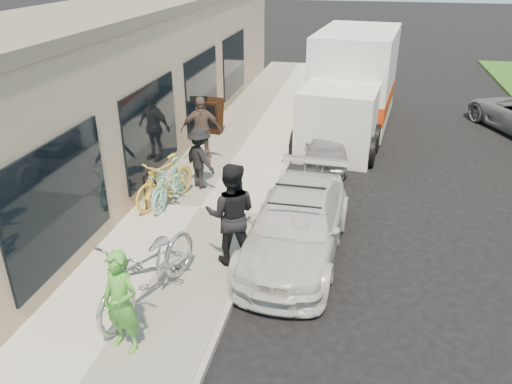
{
  "coord_description": "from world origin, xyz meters",
  "views": [
    {
      "loc": [
        1.44,
        -6.74,
        5.49
      ],
      "look_at": [
        -0.51,
        2.24,
        1.05
      ],
      "focal_mm": 35.0,
      "sensor_mm": 36.0,
      "label": 1
    }
  ],
  "objects_px": {
    "cruiser_bike_a": "(170,183)",
    "bystander_b": "(201,131)",
    "sedan_silver": "(328,146)",
    "moving_truck": "(352,88)",
    "woman_rider": "(121,302)",
    "sedan_white": "(297,224)",
    "sandwich_board": "(211,116)",
    "man_standing": "(231,214)",
    "bystander_a": "(200,158)",
    "bike_rack": "(150,186)",
    "cruiser_bike_b": "(171,187)",
    "tandem_bike": "(150,268)",
    "cruiser_bike_c": "(165,181)"
  },
  "relations": [
    {
      "from": "cruiser_bike_a",
      "to": "bystander_b",
      "type": "xyz_separation_m",
      "value": [
        -0.06,
        2.53,
        0.42
      ]
    },
    {
      "from": "sedan_silver",
      "to": "moving_truck",
      "type": "bearing_deg",
      "value": 80.38
    },
    {
      "from": "woman_rider",
      "to": "sedan_white",
      "type": "bearing_deg",
      "value": 73.95
    },
    {
      "from": "sandwich_board",
      "to": "woman_rider",
      "type": "distance_m",
      "value": 9.73
    },
    {
      "from": "man_standing",
      "to": "bystander_a",
      "type": "xyz_separation_m",
      "value": [
        -1.6,
        3.05,
        -0.23
      ]
    },
    {
      "from": "bystander_b",
      "to": "bike_rack",
      "type": "bearing_deg",
      "value": -116.91
    },
    {
      "from": "cruiser_bike_b",
      "to": "sedan_white",
      "type": "bearing_deg",
      "value": -15.4
    },
    {
      "from": "tandem_bike",
      "to": "bike_rack",
      "type": "bearing_deg",
      "value": 126.7
    },
    {
      "from": "tandem_bike",
      "to": "bystander_a",
      "type": "height_order",
      "value": "bystander_a"
    },
    {
      "from": "sedan_white",
      "to": "sedan_silver",
      "type": "bearing_deg",
      "value": 90.63
    },
    {
      "from": "bike_rack",
      "to": "cruiser_bike_b",
      "type": "relative_size",
      "value": 0.53
    },
    {
      "from": "tandem_bike",
      "to": "man_standing",
      "type": "distance_m",
      "value": 1.82
    },
    {
      "from": "sedan_white",
      "to": "bystander_a",
      "type": "xyz_separation_m",
      "value": [
        -2.72,
        2.28,
        0.28
      ]
    },
    {
      "from": "cruiser_bike_b",
      "to": "cruiser_bike_c",
      "type": "distance_m",
      "value": 0.19
    },
    {
      "from": "tandem_bike",
      "to": "cruiser_bike_a",
      "type": "distance_m",
      "value": 3.67
    },
    {
      "from": "man_standing",
      "to": "cruiser_bike_b",
      "type": "bearing_deg",
      "value": -53.78
    },
    {
      "from": "man_standing",
      "to": "moving_truck",
      "type": "bearing_deg",
      "value": -109.79
    },
    {
      "from": "cruiser_bike_c",
      "to": "woman_rider",
      "type": "bearing_deg",
      "value": -54.24
    },
    {
      "from": "sedan_white",
      "to": "tandem_bike",
      "type": "relative_size",
      "value": 1.76
    },
    {
      "from": "sedan_silver",
      "to": "cruiser_bike_b",
      "type": "xyz_separation_m",
      "value": [
        -3.32,
        -3.64,
        0.07
      ]
    },
    {
      "from": "sedan_silver",
      "to": "cruiser_bike_c",
      "type": "distance_m",
      "value": 5.03
    },
    {
      "from": "bike_rack",
      "to": "tandem_bike",
      "type": "xyz_separation_m",
      "value": [
        1.4,
        -3.26,
        0.14
      ]
    },
    {
      "from": "cruiser_bike_b",
      "to": "sandwich_board",
      "type": "bearing_deg",
      "value": 102.52
    },
    {
      "from": "sedan_silver",
      "to": "cruiser_bike_c",
      "type": "xyz_separation_m",
      "value": [
        -3.45,
        -3.65,
        0.21
      ]
    },
    {
      "from": "moving_truck",
      "to": "bystander_a",
      "type": "distance_m",
      "value": 6.78
    },
    {
      "from": "man_standing",
      "to": "cruiser_bike_a",
      "type": "relative_size",
      "value": 1.15
    },
    {
      "from": "cruiser_bike_c",
      "to": "bystander_a",
      "type": "xyz_separation_m",
      "value": [
        0.52,
        1.04,
        0.2
      ]
    },
    {
      "from": "cruiser_bike_b",
      "to": "bike_rack",
      "type": "bearing_deg",
      "value": -142.01
    },
    {
      "from": "sedan_white",
      "to": "tandem_bike",
      "type": "xyz_separation_m",
      "value": [
        -2.11,
        -2.26,
        0.18
      ]
    },
    {
      "from": "moving_truck",
      "to": "cruiser_bike_c",
      "type": "xyz_separation_m",
      "value": [
        -3.91,
        -6.89,
        -0.7
      ]
    },
    {
      "from": "tandem_bike",
      "to": "cruiser_bike_a",
      "type": "height_order",
      "value": "tandem_bike"
    },
    {
      "from": "tandem_bike",
      "to": "cruiser_bike_b",
      "type": "bearing_deg",
      "value": 119.52
    },
    {
      "from": "man_standing",
      "to": "bystander_b",
      "type": "relative_size",
      "value": 1.06
    },
    {
      "from": "cruiser_bike_a",
      "to": "sedan_white",
      "type": "bearing_deg",
      "value": -13.45
    },
    {
      "from": "moving_truck",
      "to": "tandem_bike",
      "type": "relative_size",
      "value": 2.63
    },
    {
      "from": "bike_rack",
      "to": "woman_rider",
      "type": "distance_m",
      "value": 4.59
    },
    {
      "from": "sandwich_board",
      "to": "cruiser_bike_b",
      "type": "distance_m",
      "value": 5.04
    },
    {
      "from": "bike_rack",
      "to": "sedan_white",
      "type": "height_order",
      "value": "sedan_white"
    },
    {
      "from": "bike_rack",
      "to": "moving_truck",
      "type": "bearing_deg",
      "value": 59.63
    },
    {
      "from": "man_standing",
      "to": "bystander_b",
      "type": "xyz_separation_m",
      "value": [
        -2.06,
        4.57,
        -0.06
      ]
    },
    {
      "from": "bike_rack",
      "to": "bystander_a",
      "type": "height_order",
      "value": "bystander_a"
    },
    {
      "from": "woman_rider",
      "to": "cruiser_bike_a",
      "type": "xyz_separation_m",
      "value": [
        -1.05,
        4.61,
        -0.3
      ]
    },
    {
      "from": "cruiser_bike_b",
      "to": "bystander_b",
      "type": "xyz_separation_m",
      "value": [
        -0.07,
        2.55,
        0.51
      ]
    },
    {
      "from": "woman_rider",
      "to": "sedan_silver",
      "type": "bearing_deg",
      "value": 90.25
    },
    {
      "from": "bike_rack",
      "to": "man_standing",
      "type": "bearing_deg",
      "value": -36.66
    },
    {
      "from": "tandem_bike",
      "to": "bystander_a",
      "type": "xyz_separation_m",
      "value": [
        -0.61,
        4.53,
        0.1
      ]
    },
    {
      "from": "bike_rack",
      "to": "sedan_silver",
      "type": "height_order",
      "value": "bike_rack"
    },
    {
      "from": "bike_rack",
      "to": "tandem_bike",
      "type": "distance_m",
      "value": 3.55
    },
    {
      "from": "cruiser_bike_c",
      "to": "sandwich_board",
      "type": "bearing_deg",
      "value": 116.11
    },
    {
      "from": "sedan_silver",
      "to": "moving_truck",
      "type": "distance_m",
      "value": 3.4
    }
  ]
}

